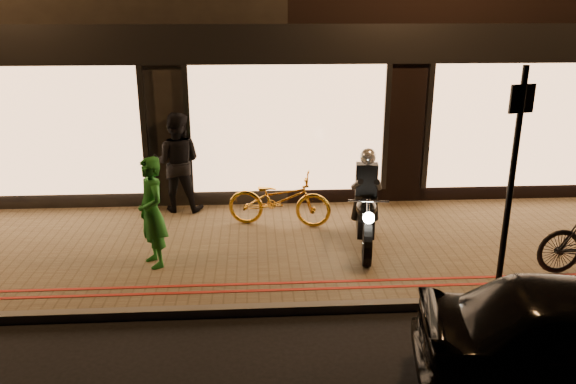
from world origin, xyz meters
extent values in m
plane|color=black|center=(0.00, 0.00, 0.00)|extent=(90.00, 90.00, 0.00)
cube|color=brown|center=(0.00, 2.00, 0.06)|extent=(50.00, 4.00, 0.12)
cube|color=#59544C|center=(0.00, 0.05, 0.06)|extent=(50.00, 0.14, 0.12)
cube|color=#9C190E|center=(0.00, 0.45, 0.12)|extent=(50.00, 0.06, 0.01)
cube|color=#9C190E|center=(0.00, 0.65, 0.12)|extent=(50.00, 0.06, 0.01)
cube|color=black|center=(0.00, 3.95, 3.15)|extent=(48.00, 0.12, 0.70)
cube|color=#F1B078|center=(-4.50, 3.94, 1.61)|extent=(3.60, 0.06, 2.38)
cube|color=#F1B078|center=(0.00, 3.94, 1.61)|extent=(3.60, 0.06, 2.38)
cube|color=#F1B078|center=(4.50, 3.94, 1.61)|extent=(3.60, 0.06, 2.38)
cylinder|color=black|center=(1.00, 1.17, 0.44)|extent=(0.21, 0.65, 0.64)
cylinder|color=black|center=(1.19, 2.45, 0.44)|extent=(0.21, 0.65, 0.64)
cylinder|color=silver|center=(1.00, 1.17, 0.44)|extent=(0.16, 0.16, 0.14)
cylinder|color=silver|center=(1.19, 2.45, 0.44)|extent=(0.16, 0.16, 0.14)
cube|color=black|center=(1.10, 1.86, 0.52)|extent=(0.36, 0.73, 0.30)
ellipsoid|color=black|center=(1.08, 1.73, 0.82)|extent=(0.40, 0.55, 0.29)
cube|color=black|center=(1.15, 2.16, 0.82)|extent=(0.30, 0.58, 0.09)
cylinder|color=silver|center=(1.02, 1.32, 1.07)|extent=(0.60, 0.12, 0.03)
cylinder|color=silver|center=(1.00, 1.22, 0.74)|extent=(0.10, 0.33, 0.71)
sphere|color=white|center=(0.98, 1.08, 0.90)|extent=(0.19, 0.19, 0.17)
cylinder|color=silver|center=(1.29, 2.29, 0.40)|extent=(0.15, 0.55, 0.07)
cube|color=black|center=(1.13, 2.03, 1.17)|extent=(0.37, 0.27, 0.55)
sphere|color=silver|center=(1.12, 1.97, 1.58)|extent=(0.30, 0.30, 0.26)
cylinder|color=black|center=(0.92, 1.74, 1.20)|extent=(0.10, 0.60, 0.34)
cylinder|color=black|center=(1.24, 1.69, 1.20)|extent=(0.26, 0.60, 0.34)
cylinder|color=black|center=(0.98, 2.01, 0.72)|extent=(0.16, 0.28, 0.46)
cylinder|color=black|center=(1.26, 1.97, 0.72)|extent=(0.23, 0.29, 0.46)
cylinder|color=black|center=(2.61, 0.25, 1.62)|extent=(0.10, 0.10, 3.00)
cube|color=black|center=(2.61, 0.25, 2.72)|extent=(0.35, 0.12, 0.35)
imported|color=gold|center=(-0.22, 2.87, 0.59)|extent=(1.89, 0.97, 0.95)
imported|color=#1B681F|center=(-2.14, 1.38, 0.94)|extent=(0.64, 0.72, 1.65)
imported|color=black|center=(-2.07, 3.78, 1.05)|extent=(0.98, 0.80, 1.86)
camera|label=1|loc=(-0.65, -6.36, 3.76)|focal=35.00mm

